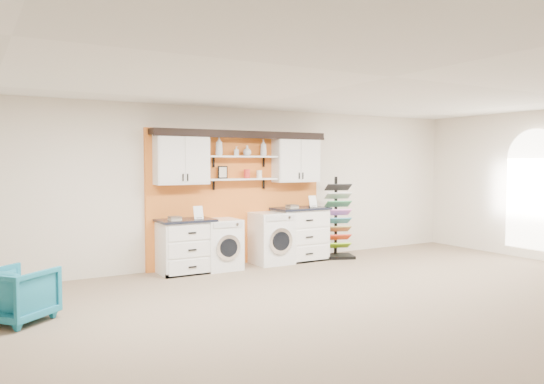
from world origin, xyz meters
TOP-DOWN VIEW (x-y plane):
  - floor at (0.00, 0.00)m, footprint 10.00×10.00m
  - ceiling at (0.00, 0.00)m, footprint 10.00×10.00m
  - wall_back at (0.00, 4.00)m, footprint 10.00×0.00m
  - accent_panel at (0.00, 3.96)m, footprint 3.40×0.07m
  - upper_cabinet_left at (-1.13, 3.79)m, footprint 0.90×0.35m
  - upper_cabinet_right at (1.13, 3.79)m, footprint 0.90×0.35m
  - shelf_lower at (0.00, 3.80)m, footprint 1.32×0.28m
  - shelf_upper at (0.00, 3.80)m, footprint 1.32×0.28m
  - crown_molding at (0.00, 3.81)m, footprint 3.30×0.41m
  - window_arched at (4.94, 1.50)m, footprint 0.06×1.10m
  - picture_frame at (-0.35, 3.85)m, footprint 0.18×0.02m
  - canister_red at (0.10, 3.80)m, footprint 0.11×0.11m
  - canister_cream at (0.35, 3.80)m, footprint 0.10×0.10m
  - base_cabinet_left at (-1.13, 3.64)m, footprint 0.91×0.66m
  - base_cabinet_right at (1.13, 3.64)m, footprint 1.01×0.66m
  - washer at (-0.50, 3.64)m, footprint 0.62×0.71m
  - dryer at (0.51, 3.64)m, footprint 0.66×0.71m
  - sample_rack at (1.91, 3.51)m, footprint 0.69×0.64m
  - armchair at (-3.76, 2.05)m, footprint 0.96×0.96m
  - soap_bottle_a at (-0.44, 3.80)m, footprint 0.15×0.15m
  - soap_bottle_b at (-0.11, 3.80)m, footprint 0.09×0.09m
  - soap_bottle_c at (0.11, 3.80)m, footprint 0.18×0.18m
  - soap_bottle_d at (0.44, 3.80)m, footprint 0.14×0.14m

SIDE VIEW (x-z plane):
  - floor at x=0.00m, z-range 0.00..0.00m
  - armchair at x=-3.76m, z-range 0.00..0.63m
  - washer at x=-0.50m, z-range 0.00..0.86m
  - base_cabinet_left at x=-1.13m, z-range 0.00..0.89m
  - dryer at x=0.51m, z-range 0.00..0.93m
  - base_cabinet_right at x=1.13m, z-range 0.00..0.99m
  - sample_rack at x=1.91m, z-range -0.27..1.28m
  - accent_panel at x=0.00m, z-range 0.00..2.40m
  - window_arched at x=4.94m, z-range 0.26..2.51m
  - wall_back at x=0.00m, z-range -3.60..6.40m
  - shelf_lower at x=0.00m, z-range 1.52..1.54m
  - canister_cream at x=0.35m, z-range 1.54..1.69m
  - canister_red at x=0.10m, z-range 1.54..1.71m
  - picture_frame at x=-0.35m, z-range 1.54..1.77m
  - upper_cabinet_left at x=-1.13m, z-range 1.46..2.30m
  - upper_cabinet_right at x=1.13m, z-range 1.46..2.30m
  - shelf_upper at x=0.00m, z-range 1.92..1.94m
  - soap_bottle_b at x=-0.11m, z-range 1.94..2.11m
  - soap_bottle_c at x=0.11m, z-range 1.94..2.13m
  - soap_bottle_d at x=0.44m, z-range 1.95..2.24m
  - soap_bottle_a at x=-0.44m, z-range 1.94..2.27m
  - crown_molding at x=0.00m, z-range 2.26..2.39m
  - ceiling at x=0.00m, z-range 2.80..2.80m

